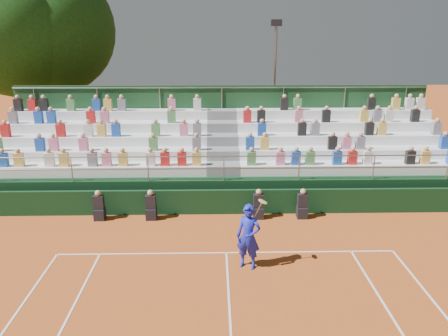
{
  "coord_description": "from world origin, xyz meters",
  "views": [
    {
      "loc": [
        -0.36,
        -12.73,
        6.95
      ],
      "look_at": [
        0.0,
        3.5,
        1.8
      ],
      "focal_mm": 35.0,
      "sensor_mm": 36.0,
      "label": 1
    }
  ],
  "objects_px": {
    "tennis_player": "(248,237)",
    "tree_west": "(17,30)",
    "floodlight_mast": "(275,77)",
    "tree_east": "(50,30)"
  },
  "relations": [
    {
      "from": "tennis_player",
      "to": "tree_west",
      "type": "distance_m",
      "value": 18.84
    },
    {
      "from": "floodlight_mast",
      "to": "tree_east",
      "type": "bearing_deg",
      "value": 174.05
    },
    {
      "from": "tennis_player",
      "to": "tree_west",
      "type": "xyz_separation_m",
      "value": [
        -11.78,
        13.45,
        5.92
      ]
    },
    {
      "from": "tennis_player",
      "to": "tree_west",
      "type": "relative_size",
      "value": 0.21
    },
    {
      "from": "tennis_player",
      "to": "tree_west",
      "type": "height_order",
      "value": "tree_west"
    },
    {
      "from": "floodlight_mast",
      "to": "tennis_player",
      "type": "bearing_deg",
      "value": -100.44
    },
    {
      "from": "tree_west",
      "to": "tree_east",
      "type": "height_order",
      "value": "tree_west"
    },
    {
      "from": "tennis_player",
      "to": "tree_west",
      "type": "bearing_deg",
      "value": 131.21
    },
    {
      "from": "tree_east",
      "to": "tennis_player",
      "type": "bearing_deg",
      "value": -54.35
    },
    {
      "from": "tree_east",
      "to": "floodlight_mast",
      "type": "bearing_deg",
      "value": -5.95
    }
  ]
}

